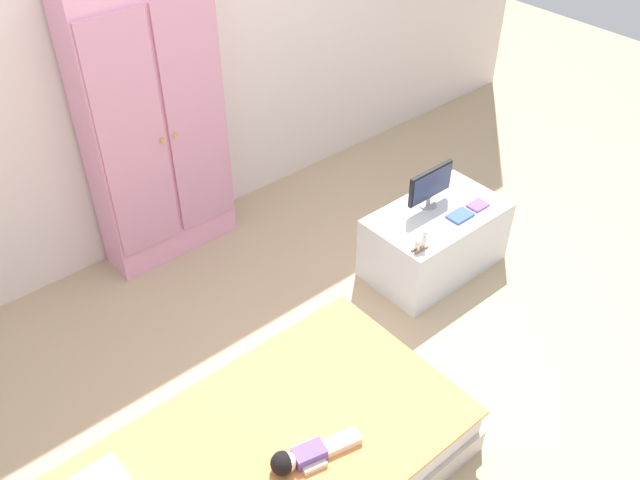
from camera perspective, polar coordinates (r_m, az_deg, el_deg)
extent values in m
cube|color=tan|center=(3.57, 1.33, -10.65)|extent=(10.00, 10.00, 0.02)
cube|color=silver|center=(3.88, -14.68, 17.26)|extent=(6.40, 0.05, 2.70)
cube|color=beige|center=(3.11, -4.37, -19.05)|extent=(1.70, 0.96, 0.13)
cube|color=silver|center=(3.00, -4.50, -17.71)|extent=(1.66, 0.92, 0.13)
cube|color=#EA934C|center=(2.94, -4.57, -16.93)|extent=(1.69, 0.95, 0.02)
cube|color=#6B4CB2|center=(2.88, -0.89, -17.28)|extent=(0.15, 0.11, 0.06)
cube|color=beige|center=(2.94, 1.60, -16.09)|extent=(0.16, 0.07, 0.04)
cube|color=beige|center=(2.92, 1.94, -16.61)|extent=(0.16, 0.07, 0.04)
cube|color=beige|center=(2.92, -1.36, -16.69)|extent=(0.10, 0.05, 0.03)
cube|color=beige|center=(2.87, -0.40, -18.26)|extent=(0.10, 0.05, 0.03)
sphere|color=beige|center=(2.85, -2.90, -17.88)|extent=(0.09, 0.09, 0.09)
sphere|color=black|center=(2.84, -3.12, -17.94)|extent=(0.10, 0.10, 0.10)
cube|color=#E599BC|center=(3.92, -13.56, 9.05)|extent=(0.77, 0.25, 1.64)
cube|color=#C986A6|center=(3.72, -15.17, 7.80)|extent=(0.36, 0.02, 1.35)
cube|color=#C986A6|center=(3.87, -10.15, 9.84)|extent=(0.36, 0.02, 1.35)
sphere|color=gold|center=(3.78, -12.90, 7.99)|extent=(0.02, 0.02, 0.02)
sphere|color=gold|center=(3.81, -11.86, 8.42)|extent=(0.02, 0.02, 0.02)
cube|color=silver|center=(4.04, 9.45, 0.00)|extent=(0.80, 0.47, 0.40)
cylinder|color=#99999E|center=(3.96, 8.89, 2.89)|extent=(0.10, 0.10, 0.01)
cylinder|color=#99999E|center=(3.95, 8.93, 3.25)|extent=(0.02, 0.02, 0.05)
cube|color=black|center=(3.88, 9.10, 4.65)|extent=(0.32, 0.02, 0.18)
cube|color=#28334C|center=(3.87, 9.26, 4.56)|extent=(0.30, 0.01, 0.16)
cube|color=#8E6642|center=(3.65, 8.09, -0.60)|extent=(0.10, 0.01, 0.01)
cube|color=#8E6642|center=(3.63, 8.41, -0.81)|extent=(0.10, 0.01, 0.01)
cube|color=white|center=(3.61, 8.31, -0.14)|extent=(0.06, 0.03, 0.04)
cylinder|color=white|center=(3.65, 8.40, -0.28)|extent=(0.01, 0.01, 0.02)
cylinder|color=white|center=(3.64, 8.62, -0.43)|extent=(0.01, 0.01, 0.02)
cylinder|color=white|center=(3.62, 7.92, -0.57)|extent=(0.01, 0.01, 0.02)
cylinder|color=white|center=(3.61, 8.14, -0.72)|extent=(0.01, 0.01, 0.02)
cylinder|color=white|center=(3.61, 8.64, 0.37)|extent=(0.02, 0.02, 0.02)
sphere|color=white|center=(3.60, 8.67, 0.62)|extent=(0.03, 0.03, 0.03)
cube|color=blue|center=(3.91, 11.50, 1.99)|extent=(0.14, 0.10, 0.01)
cube|color=#8E51B2|center=(4.01, 12.91, 2.82)|extent=(0.11, 0.08, 0.01)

